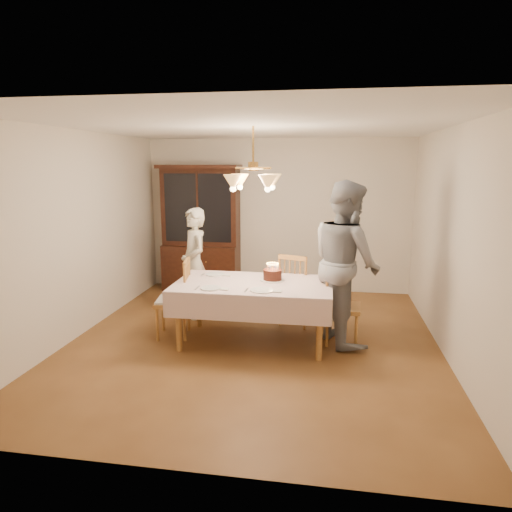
% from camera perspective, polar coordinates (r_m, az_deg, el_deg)
% --- Properties ---
extents(ground, '(5.00, 5.00, 0.00)m').
position_cam_1_polar(ground, '(5.79, -0.33, -10.63)').
color(ground, brown).
rests_on(ground, ground).
extents(room_shell, '(5.00, 5.00, 5.00)m').
position_cam_1_polar(room_shell, '(5.40, -0.34, 5.12)').
color(room_shell, white).
rests_on(room_shell, ground).
extents(dining_table, '(1.90, 1.10, 0.76)m').
position_cam_1_polar(dining_table, '(5.57, -0.33, -4.10)').
color(dining_table, '#925E2A').
rests_on(dining_table, ground).
extents(china_hutch, '(1.38, 0.54, 2.16)m').
position_cam_1_polar(china_hutch, '(7.94, -6.88, 3.15)').
color(china_hutch, black).
rests_on(china_hutch, ground).
extents(chair_far_side, '(0.55, 0.54, 1.00)m').
position_cam_1_polar(chair_far_side, '(6.28, 5.15, -4.64)').
color(chair_far_side, '#925E2A').
rests_on(chair_far_side, ground).
extents(chair_left_end, '(0.49, 0.50, 1.00)m').
position_cam_1_polar(chair_left_end, '(5.92, -10.28, -5.65)').
color(chair_left_end, '#925E2A').
rests_on(chair_left_end, ground).
extents(chair_right_end, '(0.45, 0.46, 1.00)m').
position_cam_1_polar(chair_right_end, '(5.72, 10.67, -6.40)').
color(chair_right_end, '#925E2A').
rests_on(chair_right_end, ground).
extents(elderly_woman, '(0.64, 0.69, 1.58)m').
position_cam_1_polar(elderly_woman, '(6.53, -7.71, -0.93)').
color(elderly_woman, beige).
rests_on(elderly_woman, ground).
extents(adult_in_grey, '(1.09, 1.20, 2.00)m').
position_cam_1_polar(adult_in_grey, '(5.66, 11.15, -0.79)').
color(adult_in_grey, slate).
rests_on(adult_in_grey, ground).
extents(birthday_cake, '(0.30, 0.30, 0.22)m').
position_cam_1_polar(birthday_cake, '(5.64, 2.07, -2.43)').
color(birthday_cake, white).
rests_on(birthday_cake, dining_table).
extents(place_setting_near_left, '(0.39, 0.24, 0.02)m').
position_cam_1_polar(place_setting_near_left, '(5.31, -5.53, -4.03)').
color(place_setting_near_left, white).
rests_on(place_setting_near_left, dining_table).
extents(place_setting_near_right, '(0.42, 0.27, 0.02)m').
position_cam_1_polar(place_setting_near_right, '(5.20, 0.87, -4.31)').
color(place_setting_near_right, white).
rests_on(place_setting_near_right, dining_table).
extents(place_setting_far_left, '(0.38, 0.23, 0.02)m').
position_cam_1_polar(place_setting_far_left, '(5.95, -5.04, -2.32)').
color(place_setting_far_left, white).
rests_on(place_setting_far_left, dining_table).
extents(chandelier, '(0.62, 0.62, 0.73)m').
position_cam_1_polar(chandelier, '(5.37, -0.35, 9.31)').
color(chandelier, '#BF8C3F').
rests_on(chandelier, ground).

